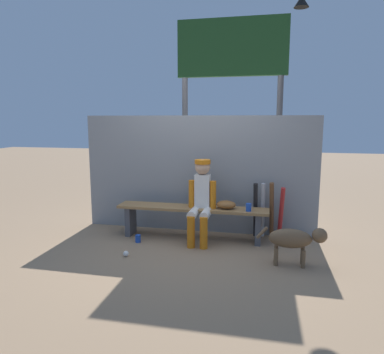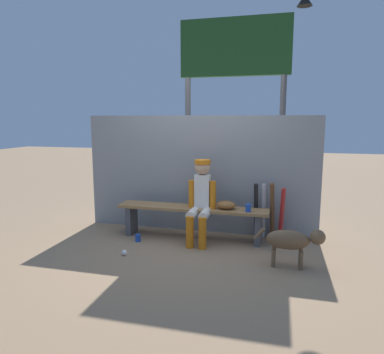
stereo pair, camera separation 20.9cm
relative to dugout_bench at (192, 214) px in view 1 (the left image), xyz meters
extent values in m
plane|color=#937556|center=(0.00, 0.00, -0.37)|extent=(30.00, 30.00, 0.00)
cube|color=gray|center=(0.00, 0.40, 0.54)|extent=(3.68, 0.03, 1.83)
cube|color=olive|center=(0.00, 0.00, 0.10)|extent=(2.25, 0.36, 0.04)
cube|color=#4C4C51|center=(-0.98, 0.00, -0.15)|extent=(0.08, 0.29, 0.45)
cube|color=#4C4C51|center=(0.98, 0.00, -0.15)|extent=(0.08, 0.29, 0.45)
cube|color=silver|center=(0.16, 0.00, 0.36)|extent=(0.22, 0.13, 0.49)
sphere|color=tan|center=(0.16, 0.00, 0.72)|extent=(0.22, 0.22, 0.22)
cylinder|color=orange|center=(0.16, 0.00, 0.79)|extent=(0.23, 0.23, 0.06)
cylinder|color=silver|center=(0.07, -0.19, 0.08)|extent=(0.13, 0.38, 0.13)
cylinder|color=orange|center=(0.07, -0.38, -0.15)|extent=(0.11, 0.11, 0.45)
cylinder|color=orange|center=(0.00, -0.02, 0.31)|extent=(0.09, 0.09, 0.42)
cylinder|color=silver|center=(0.25, -0.19, 0.08)|extent=(0.13, 0.38, 0.13)
cylinder|color=orange|center=(0.25, -0.38, -0.15)|extent=(0.11, 0.11, 0.45)
cylinder|color=orange|center=(0.32, -0.02, 0.31)|extent=(0.09, 0.09, 0.42)
ellipsoid|color=brown|center=(0.51, 0.00, 0.18)|extent=(0.28, 0.20, 0.12)
cylinder|color=black|center=(0.92, 0.26, 0.05)|extent=(0.08, 0.21, 0.85)
cylinder|color=#B7B7BC|center=(1.03, 0.31, 0.04)|extent=(0.07, 0.13, 0.83)
cylinder|color=brown|center=(1.16, 0.24, 0.06)|extent=(0.10, 0.26, 0.88)
cylinder|color=#B22323|center=(1.30, 0.23, 0.03)|extent=(0.11, 0.25, 0.81)
sphere|color=white|center=(-0.69, -0.88, -0.34)|extent=(0.07, 0.07, 0.07)
cylinder|color=#1E47AD|center=(-0.73, -0.33, -0.32)|extent=(0.08, 0.08, 0.11)
cylinder|color=#1E47AD|center=(0.84, -0.07, 0.17)|extent=(0.08, 0.08, 0.11)
cylinder|color=#3F3F42|center=(-0.40, 1.25, 0.87)|extent=(0.10, 0.10, 2.49)
cylinder|color=#3F3F42|center=(1.24, 1.25, 0.87)|extent=(0.10, 0.10, 2.49)
cube|color=#1E471E|center=(0.42, 1.25, 2.60)|extent=(1.88, 0.08, 0.96)
cone|color=black|center=(1.51, 1.15, 3.23)|extent=(0.24, 0.24, 0.18)
ellipsoid|color=brown|center=(1.38, -0.71, -0.03)|extent=(0.52, 0.20, 0.24)
sphere|color=brown|center=(1.72, -0.71, 0.03)|extent=(0.18, 0.18, 0.18)
cylinder|color=brown|center=(1.04, -0.71, 0.02)|extent=(0.15, 0.04, 0.16)
cylinder|color=brown|center=(1.54, -0.65, -0.26)|extent=(0.05, 0.05, 0.22)
cylinder|color=brown|center=(1.54, -0.77, -0.26)|extent=(0.05, 0.05, 0.22)
cylinder|color=brown|center=(1.22, -0.65, -0.26)|extent=(0.05, 0.05, 0.22)
cylinder|color=brown|center=(1.22, -0.77, -0.26)|extent=(0.05, 0.05, 0.22)
camera|label=1|loc=(1.11, -5.09, 1.41)|focal=33.68mm
camera|label=2|loc=(1.31, -5.04, 1.41)|focal=33.68mm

